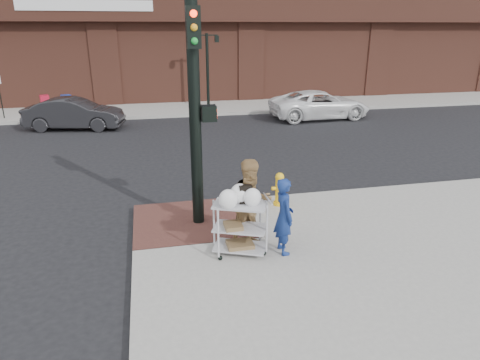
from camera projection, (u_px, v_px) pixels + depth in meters
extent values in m
plane|color=black|center=(226.00, 241.00, 9.45)|extent=(220.00, 220.00, 0.00)
cube|color=gray|center=(291.00, 75.00, 41.39)|extent=(65.00, 36.00, 0.15)
cube|color=#4A2522|center=(194.00, 220.00, 10.11)|extent=(2.80, 2.40, 0.01)
cylinder|color=black|center=(208.00, 71.00, 23.84)|extent=(0.16, 0.16, 4.00)
cube|color=black|center=(207.00, 35.00, 23.20)|extent=(1.20, 0.06, 0.06)
cube|color=black|center=(197.00, 39.00, 23.16)|extent=(0.22, 0.22, 0.35)
cube|color=black|center=(217.00, 39.00, 23.38)|extent=(0.22, 0.22, 0.35)
cylinder|color=black|center=(0.00, 96.00, 21.09)|extent=(0.05, 0.05, 2.20)
cylinder|color=black|center=(195.00, 116.00, 9.19)|extent=(0.26, 0.26, 5.00)
cube|color=black|center=(209.00, 113.00, 9.24)|extent=(0.32, 0.28, 0.34)
cube|color=#FF260C|center=(216.00, 113.00, 9.27)|extent=(0.02, 0.18, 0.22)
cube|color=black|center=(193.00, 27.00, 8.33)|extent=(0.28, 0.18, 0.80)
imported|color=navy|center=(284.00, 216.00, 8.44)|extent=(0.41, 0.60, 1.58)
imported|color=#A27C4C|center=(252.00, 204.00, 8.61)|extent=(1.08, 0.94, 1.88)
imported|color=black|center=(74.00, 114.00, 19.59)|extent=(4.55, 2.30, 1.43)
imported|color=white|center=(320.00, 105.00, 21.91)|extent=(5.20, 2.54, 1.42)
cube|color=#AFAFB5|center=(240.00, 205.00, 8.32)|extent=(1.17, 0.93, 0.03)
cube|color=#AFAFB5|center=(240.00, 228.00, 8.49)|extent=(1.17, 0.93, 0.03)
cube|color=#AFAFB5|center=(240.00, 247.00, 8.63)|extent=(1.17, 0.93, 0.03)
cube|color=black|center=(245.00, 195.00, 8.33)|extent=(0.25, 0.16, 0.37)
cube|color=brown|center=(233.00, 226.00, 8.44)|extent=(0.34, 0.39, 0.09)
cube|color=brown|center=(240.00, 244.00, 8.61)|extent=(0.53, 0.41, 0.08)
cylinder|color=yellow|center=(279.00, 203.00, 10.98)|extent=(0.29, 0.29, 0.08)
cylinder|color=yellow|center=(279.00, 190.00, 10.86)|extent=(0.20, 0.20, 0.63)
sphere|color=yellow|center=(280.00, 177.00, 10.74)|extent=(0.22, 0.22, 0.22)
cylinder|color=yellow|center=(279.00, 188.00, 10.84)|extent=(0.41, 0.09, 0.09)
cube|color=red|center=(45.00, 105.00, 22.25)|extent=(0.52, 0.49, 1.00)
cube|color=navy|center=(67.00, 105.00, 21.97)|extent=(0.57, 0.55, 1.05)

